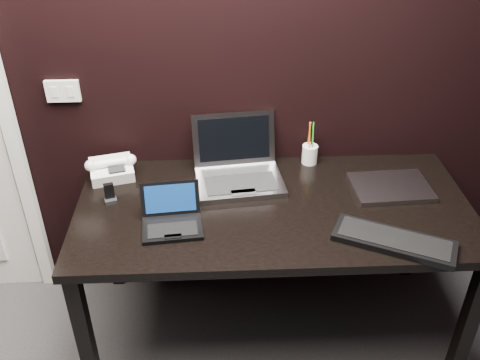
{
  "coord_description": "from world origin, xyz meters",
  "views": [
    {
      "loc": [
        0.07,
        -0.45,
        2.09
      ],
      "look_at": [
        0.15,
        1.35,
        0.91
      ],
      "focal_mm": 40.0,
      "sensor_mm": 36.0,
      "label": 1
    }
  ],
  "objects_px": {
    "mobile_phone": "(110,195)",
    "pen_cup": "(310,153)",
    "closed_laptop": "(391,187)",
    "silver_laptop": "(238,170)",
    "ext_keyboard": "(394,241)",
    "desk": "(273,220)",
    "desk_phone": "(112,169)",
    "netbook": "(172,219)"
  },
  "relations": [
    {
      "from": "silver_laptop",
      "to": "closed_laptop",
      "type": "bearing_deg",
      "value": -9.77
    },
    {
      "from": "desk",
      "to": "netbook",
      "type": "bearing_deg",
      "value": -164.35
    },
    {
      "from": "netbook",
      "to": "desk_phone",
      "type": "distance_m",
      "value": 0.49
    },
    {
      "from": "netbook",
      "to": "pen_cup",
      "type": "bearing_deg",
      "value": 36.32
    },
    {
      "from": "desk",
      "to": "closed_laptop",
      "type": "relative_size",
      "value": 4.78
    },
    {
      "from": "desk",
      "to": "ext_keyboard",
      "type": "distance_m",
      "value": 0.53
    },
    {
      "from": "silver_laptop",
      "to": "ext_keyboard",
      "type": "height_order",
      "value": "silver_laptop"
    },
    {
      "from": "silver_laptop",
      "to": "desk_phone",
      "type": "relative_size",
      "value": 1.76
    },
    {
      "from": "desk",
      "to": "mobile_phone",
      "type": "height_order",
      "value": "mobile_phone"
    },
    {
      "from": "desk",
      "to": "netbook",
      "type": "distance_m",
      "value": 0.46
    },
    {
      "from": "pen_cup",
      "to": "netbook",
      "type": "bearing_deg",
      "value": -143.68
    },
    {
      "from": "desk",
      "to": "mobile_phone",
      "type": "bearing_deg",
      "value": 174.87
    },
    {
      "from": "pen_cup",
      "to": "desk",
      "type": "bearing_deg",
      "value": -120.7
    },
    {
      "from": "mobile_phone",
      "to": "pen_cup",
      "type": "relative_size",
      "value": 0.4
    },
    {
      "from": "silver_laptop",
      "to": "ext_keyboard",
      "type": "xyz_separation_m",
      "value": [
        0.59,
        -0.49,
        -0.04
      ]
    },
    {
      "from": "desk",
      "to": "ext_keyboard",
      "type": "height_order",
      "value": "ext_keyboard"
    },
    {
      "from": "desk",
      "to": "desk_phone",
      "type": "height_order",
      "value": "desk_phone"
    },
    {
      "from": "ext_keyboard",
      "to": "desk_phone",
      "type": "xyz_separation_m",
      "value": [
        -1.17,
        0.54,
        0.03
      ]
    },
    {
      "from": "closed_laptop",
      "to": "pen_cup",
      "type": "xyz_separation_m",
      "value": [
        -0.33,
        0.25,
        0.04
      ]
    },
    {
      "from": "desk",
      "to": "silver_laptop",
      "type": "xyz_separation_m",
      "value": [
        -0.14,
        0.21,
        0.13
      ]
    },
    {
      "from": "desk",
      "to": "pen_cup",
      "type": "relative_size",
      "value": 7.79
    },
    {
      "from": "desk_phone",
      "to": "netbook",
      "type": "bearing_deg",
      "value": -52.09
    },
    {
      "from": "mobile_phone",
      "to": "pen_cup",
      "type": "bearing_deg",
      "value": 17.23
    },
    {
      "from": "netbook",
      "to": "mobile_phone",
      "type": "relative_size",
      "value": 2.95
    },
    {
      "from": "netbook",
      "to": "silver_laptop",
      "type": "height_order",
      "value": "silver_laptop"
    },
    {
      "from": "silver_laptop",
      "to": "pen_cup",
      "type": "bearing_deg",
      "value": 20.6
    },
    {
      "from": "silver_laptop",
      "to": "ext_keyboard",
      "type": "distance_m",
      "value": 0.76
    },
    {
      "from": "mobile_phone",
      "to": "pen_cup",
      "type": "distance_m",
      "value": 0.96
    },
    {
      "from": "closed_laptop",
      "to": "mobile_phone",
      "type": "relative_size",
      "value": 4.04
    },
    {
      "from": "netbook",
      "to": "desk",
      "type": "bearing_deg",
      "value": 15.65
    },
    {
      "from": "closed_laptop",
      "to": "silver_laptop",
      "type": "bearing_deg",
      "value": 170.23
    },
    {
      "from": "closed_laptop",
      "to": "mobile_phone",
      "type": "height_order",
      "value": "mobile_phone"
    },
    {
      "from": "ext_keyboard",
      "to": "silver_laptop",
      "type": "bearing_deg",
      "value": 140.14
    },
    {
      "from": "netbook",
      "to": "mobile_phone",
      "type": "xyz_separation_m",
      "value": [
        -0.28,
        0.18,
        0.0
      ]
    },
    {
      "from": "silver_laptop",
      "to": "pen_cup",
      "type": "height_order",
      "value": "silver_laptop"
    },
    {
      "from": "closed_laptop",
      "to": "pen_cup",
      "type": "height_order",
      "value": "pen_cup"
    },
    {
      "from": "mobile_phone",
      "to": "desk_phone",
      "type": "bearing_deg",
      "value": 96.24
    },
    {
      "from": "desk",
      "to": "pen_cup",
      "type": "height_order",
      "value": "pen_cup"
    },
    {
      "from": "desk",
      "to": "silver_laptop",
      "type": "relative_size",
      "value": 4.03
    },
    {
      "from": "closed_laptop",
      "to": "desk",
      "type": "bearing_deg",
      "value": -169.64
    },
    {
      "from": "desk",
      "to": "pen_cup",
      "type": "distance_m",
      "value": 0.42
    },
    {
      "from": "desk_phone",
      "to": "mobile_phone",
      "type": "distance_m",
      "value": 0.2
    }
  ]
}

